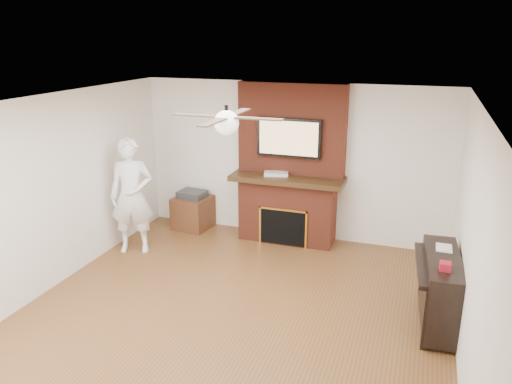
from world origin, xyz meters
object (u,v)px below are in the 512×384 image
(person, at_px, (132,196))
(side_table, at_px, (193,211))
(fireplace, at_px, (289,180))
(piano, at_px, (440,288))

(person, distance_m, side_table, 1.36)
(fireplace, height_order, side_table, fireplace)
(fireplace, height_order, piano, fireplace)
(piano, bearing_deg, side_table, 151.66)
(person, bearing_deg, fireplace, 8.51)
(side_table, height_order, piano, piano)
(piano, bearing_deg, fireplace, 136.99)
(person, height_order, side_table, person)
(person, bearing_deg, piano, -29.88)
(fireplace, bearing_deg, person, -149.84)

